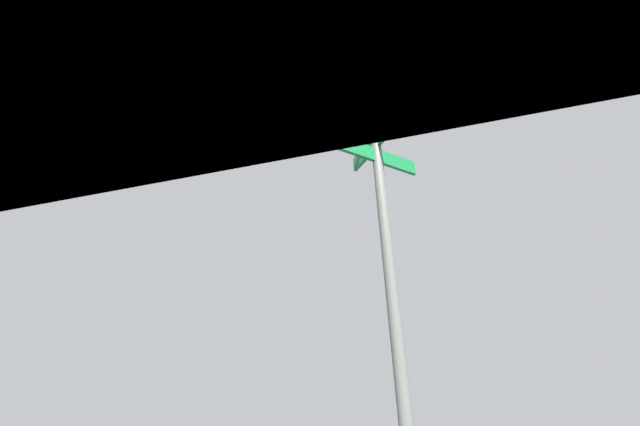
{
  "coord_description": "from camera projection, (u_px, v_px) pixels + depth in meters",
  "views": [
    {
      "loc": [
        -6.89,
        -3.6,
        1.71
      ],
      "look_at": [
        -6.53,
        -7.04,
        3.84
      ],
      "focal_mm": 20.44,
      "sensor_mm": 36.0,
      "label": 1
    }
  ],
  "objects": [
    {
      "name": "traffic_signal_near",
      "position": [
        302.0,
        155.0,
        3.79
      ],
      "size": [
        2.51,
        1.75,
        5.98
      ],
      "color": "#474C47",
      "rests_on": "ground_plane"
    }
  ]
}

